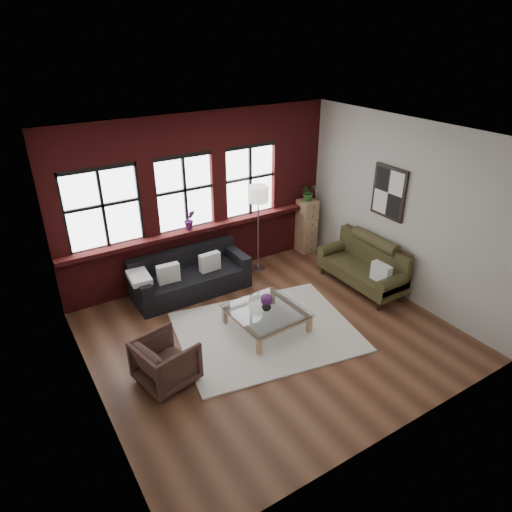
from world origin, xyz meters
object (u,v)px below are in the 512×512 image
dark_sofa (191,274)px  vintage_settee (362,265)px  vase (267,306)px  drawer_chest (306,226)px  armchair (166,361)px  coffee_table (266,320)px  floor_lamp (258,226)px

dark_sofa → vintage_settee: (2.83, -1.55, 0.09)m
vase → drawer_chest: (2.36, 2.02, 0.15)m
armchair → coffee_table: (1.87, 0.30, -0.17)m
dark_sofa → vintage_settee: 3.23m
dark_sofa → vintage_settee: bearing=-28.7°
dark_sofa → drawer_chest: drawer_chest is taller
drawer_chest → floor_lamp: 1.43m
coffee_table → vase: bearing=0.0°
vase → floor_lamp: 2.15m
armchair → vase: bearing=-93.4°
dark_sofa → vase: dark_sofa is taller
armchair → coffee_table: bearing=-93.4°
coffee_table → drawer_chest: bearing=40.5°
dark_sofa → armchair: 2.43m
armchair → drawer_chest: bearing=-73.8°
dark_sofa → floor_lamp: bearing=3.6°
armchair → floor_lamp: (2.86, 2.14, 0.62)m
coffee_table → floor_lamp: 2.23m
floor_lamp → armchair: bearing=-143.2°
floor_lamp → vintage_settee: bearing=-52.2°
vintage_settee → coffee_table: size_ratio=1.63×
vase → floor_lamp: (0.99, 1.84, 0.52)m
dark_sofa → drawer_chest: (2.92, 0.28, 0.20)m
armchair → drawer_chest: 4.83m
vintage_settee → coffee_table: 2.30m
dark_sofa → drawer_chest: size_ratio=1.82×
vase → dark_sofa: bearing=107.8°
dark_sofa → floor_lamp: (1.55, 0.10, 0.58)m
coffee_table → dark_sofa: bearing=107.8°
vintage_settee → floor_lamp: size_ratio=0.94×
dark_sofa → floor_lamp: 1.66m
dark_sofa → vase: 1.83m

